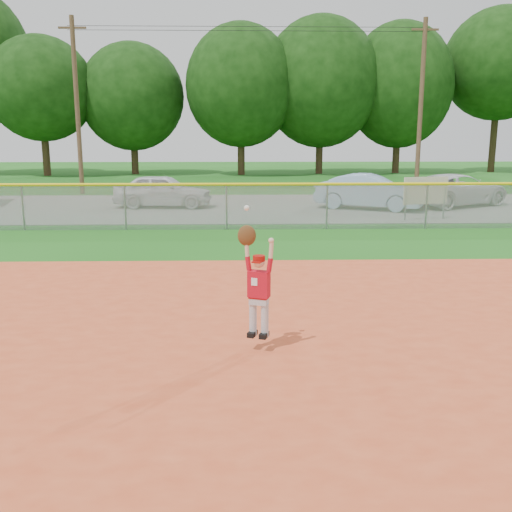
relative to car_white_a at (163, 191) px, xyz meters
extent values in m
plane|color=#195B14|center=(2.87, -15.89, -0.74)|extent=(120.00, 120.00, 0.00)
cube|color=#CD4925|center=(2.87, -18.89, -0.72)|extent=(24.00, 16.00, 0.04)
cube|color=slate|center=(2.87, 0.11, -0.73)|extent=(44.00, 10.00, 0.03)
imported|color=silver|center=(0.00, 0.00, 0.00)|extent=(4.27, 1.95, 1.42)
imported|color=#8FB4D6|center=(8.74, -0.85, 0.02)|extent=(4.67, 3.30, 1.46)
imported|color=silver|center=(12.84, 0.24, -0.01)|extent=(5.52, 4.48, 1.40)
cylinder|color=gray|center=(9.35, -4.13, -0.14)|extent=(0.06, 0.06, 1.19)
cylinder|color=gray|center=(10.90, -3.76, -0.14)|extent=(0.06, 0.06, 1.19)
cube|color=#F5EBC9|center=(10.12, -3.95, 0.35)|extent=(1.75, 0.47, 1.00)
cube|color=gray|center=(2.87, -5.89, 0.01)|extent=(40.00, 0.03, 1.50)
cylinder|color=yellow|center=(2.87, -5.89, 0.76)|extent=(40.00, 0.10, 0.10)
cylinder|color=gray|center=(-3.79, -5.89, 0.01)|extent=(0.06, 0.06, 1.50)
cylinder|color=gray|center=(-0.46, -5.89, 0.01)|extent=(0.06, 0.06, 1.50)
cylinder|color=gray|center=(2.87, -5.89, 0.01)|extent=(0.06, 0.06, 1.50)
cylinder|color=gray|center=(6.21, -5.89, 0.01)|extent=(0.06, 0.06, 1.50)
cylinder|color=gray|center=(9.54, -5.89, 0.01)|extent=(0.06, 0.06, 1.50)
cylinder|color=#4C3823|center=(-5.13, 6.11, 3.76)|extent=(0.24, 0.24, 9.00)
cube|color=#4C3823|center=(-5.13, 6.11, 7.66)|extent=(1.40, 0.10, 0.10)
cylinder|color=#4C3823|center=(12.87, 6.11, 3.76)|extent=(0.24, 0.24, 9.00)
cube|color=#4C3823|center=(12.87, 6.11, 7.66)|extent=(1.40, 0.10, 0.10)
cylinder|color=black|center=(3.87, 6.11, 7.56)|extent=(18.50, 0.02, 0.02)
cylinder|color=black|center=(3.87, 6.11, 7.76)|extent=(18.50, 0.02, 0.02)
cylinder|color=#422D1C|center=(-11.75, 20.64, 1.47)|extent=(0.56, 0.56, 4.43)
ellipsoid|color=#193F0F|center=(-11.75, 20.64, 5.81)|extent=(8.01, 8.01, 7.88)
cylinder|color=#422D1C|center=(-5.20, 22.28, 1.31)|extent=(0.56, 0.56, 4.11)
ellipsoid|color=#193F0F|center=(-5.20, 22.28, 5.33)|extent=(8.19, 8.19, 8.39)
cylinder|color=#422D1C|center=(3.41, 21.26, 1.58)|extent=(0.56, 0.56, 4.64)
ellipsoid|color=#193F0F|center=(3.41, 21.26, 6.12)|extent=(8.57, 8.57, 9.43)
cylinder|color=#422D1C|center=(9.79, 22.46, 1.70)|extent=(0.56, 0.56, 4.89)
ellipsoid|color=#193F0F|center=(9.79, 22.46, 6.48)|extent=(9.41, 9.41, 10.28)
cylinder|color=#422D1C|center=(16.30, 23.13, 1.65)|extent=(0.56, 0.56, 4.78)
ellipsoid|color=#193F0F|center=(16.30, 23.13, 6.32)|extent=(8.62, 8.62, 10.06)
cylinder|color=#422D1C|center=(24.80, 24.05, 2.25)|extent=(0.56, 0.56, 5.99)
ellipsoid|color=#193F0F|center=(24.80, 24.05, 8.11)|extent=(9.18, 9.18, 9.14)
cylinder|color=silver|center=(3.51, -16.84, -0.25)|extent=(0.14, 0.14, 0.50)
cylinder|color=silver|center=(3.67, -16.91, -0.25)|extent=(0.14, 0.14, 0.50)
cube|color=black|center=(3.50, -16.87, -0.47)|extent=(0.16, 0.22, 0.07)
cube|color=black|center=(3.66, -16.94, -0.47)|extent=(0.16, 0.22, 0.07)
cube|color=silver|center=(3.59, -16.88, 0.02)|extent=(0.29, 0.22, 0.10)
cube|color=maroon|center=(3.59, -16.88, 0.08)|extent=(0.30, 0.23, 0.04)
cube|color=#B80D1E|center=(3.59, -16.88, 0.27)|extent=(0.33, 0.25, 0.38)
cube|color=white|center=(3.52, -16.94, 0.32)|extent=(0.09, 0.04, 0.11)
sphere|color=beige|center=(3.59, -16.88, 0.59)|extent=(0.22, 0.22, 0.17)
cylinder|color=#9B0F09|center=(3.59, -16.88, 0.64)|extent=(0.22, 0.22, 0.08)
cube|color=#9B0F09|center=(3.56, -16.96, 0.61)|extent=(0.16, 0.14, 0.02)
cylinder|color=#B80D1E|center=(3.44, -16.82, 0.56)|extent=(0.11, 0.10, 0.21)
cylinder|color=beige|center=(3.42, -16.81, 0.77)|extent=(0.09, 0.08, 0.22)
ellipsoid|color=#4C2D14|center=(3.42, -16.81, 0.96)|extent=(0.28, 0.20, 0.30)
sphere|color=white|center=(3.42, -16.81, 1.35)|extent=(0.10, 0.10, 0.08)
cylinder|color=#B80D1E|center=(3.74, -16.93, 0.56)|extent=(0.11, 0.10, 0.21)
cylinder|color=beige|center=(3.76, -16.94, 0.77)|extent=(0.09, 0.08, 0.22)
sphere|color=beige|center=(3.76, -16.94, 0.91)|extent=(0.10, 0.10, 0.08)
camera|label=1|loc=(3.34, -24.66, 2.33)|focal=40.00mm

